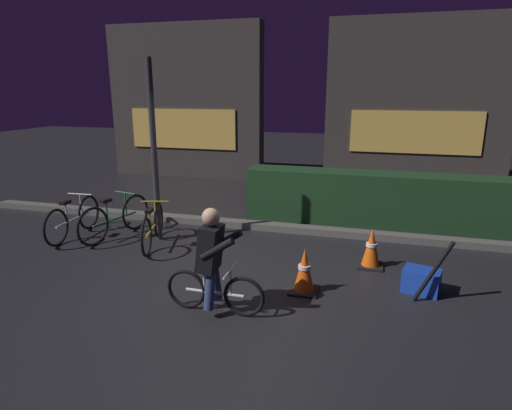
# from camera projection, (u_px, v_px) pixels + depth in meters

# --- Properties ---
(ground_plane) EXTENTS (40.00, 40.00, 0.00)m
(ground_plane) POSITION_uv_depth(u_px,v_px,m) (230.00, 279.00, 5.83)
(ground_plane) COLOR black
(sidewalk_curb) EXTENTS (12.00, 0.24, 0.12)m
(sidewalk_curb) POSITION_uv_depth(u_px,v_px,m) (269.00, 226.00, 7.86)
(sidewalk_curb) COLOR #56544F
(sidewalk_curb) RESTS_ON ground
(hedge_row) EXTENTS (4.80, 0.70, 0.98)m
(hedge_row) POSITION_uv_depth(u_px,v_px,m) (373.00, 198.00, 8.12)
(hedge_row) COLOR #19381C
(hedge_row) RESTS_ON ground
(storefront_left) EXTENTS (4.49, 0.54, 4.24)m
(storefront_left) POSITION_uv_depth(u_px,v_px,m) (186.00, 103.00, 12.23)
(storefront_left) COLOR #383330
(storefront_left) RESTS_ON ground
(storefront_right) EXTENTS (4.68, 0.54, 4.30)m
(storefront_right) POSITION_uv_depth(u_px,v_px,m) (417.00, 103.00, 11.25)
(storefront_right) COLOR #383330
(storefront_right) RESTS_ON ground
(street_post) EXTENTS (0.10, 0.10, 2.98)m
(street_post) POSITION_uv_depth(u_px,v_px,m) (154.00, 153.00, 7.00)
(street_post) COLOR #2D2D33
(street_post) RESTS_ON ground
(parked_bike_leftmost) EXTENTS (0.46, 1.55, 0.72)m
(parked_bike_leftmost) POSITION_uv_depth(u_px,v_px,m) (73.00, 219.00, 7.42)
(parked_bike_leftmost) COLOR black
(parked_bike_leftmost) RESTS_ON ground
(parked_bike_left_mid) EXTENTS (0.48, 1.59, 0.75)m
(parked_bike_left_mid) POSITION_uv_depth(u_px,v_px,m) (115.00, 218.00, 7.40)
(parked_bike_left_mid) COLOR black
(parked_bike_left_mid) RESTS_ON ground
(parked_bike_center_left) EXTENTS (0.53, 1.46, 0.70)m
(parked_bike_center_left) POSITION_uv_depth(u_px,v_px,m) (153.00, 227.00, 6.99)
(parked_bike_center_left) COLOR black
(parked_bike_center_left) RESTS_ON ground
(traffic_cone_near) EXTENTS (0.36, 0.36, 0.59)m
(traffic_cone_near) POSITION_uv_depth(u_px,v_px,m) (304.00, 271.00, 5.40)
(traffic_cone_near) COLOR black
(traffic_cone_near) RESTS_ON ground
(traffic_cone_far) EXTENTS (0.36, 0.36, 0.59)m
(traffic_cone_far) POSITION_uv_depth(u_px,v_px,m) (371.00, 248.00, 6.17)
(traffic_cone_far) COLOR black
(traffic_cone_far) RESTS_ON ground
(blue_crate) EXTENTS (0.51, 0.42, 0.30)m
(blue_crate) POSITION_uv_depth(u_px,v_px,m) (421.00, 281.00, 5.43)
(blue_crate) COLOR #193DB7
(blue_crate) RESTS_ON ground
(cyclist) EXTENTS (1.19, 0.51, 1.25)m
(cyclist) POSITION_uv_depth(u_px,v_px,m) (212.00, 260.00, 4.84)
(cyclist) COLOR black
(cyclist) RESTS_ON ground
(closed_umbrella) EXTENTS (0.43, 0.13, 0.78)m
(closed_umbrella) POSITION_uv_depth(u_px,v_px,m) (433.00, 272.00, 5.11)
(closed_umbrella) COLOR black
(closed_umbrella) RESTS_ON ground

